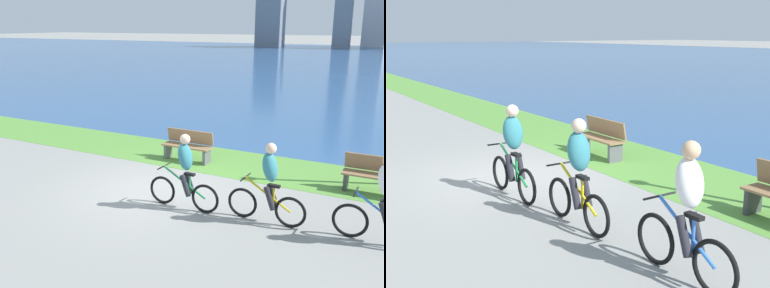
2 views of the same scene
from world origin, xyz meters
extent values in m
plane|color=gray|center=(0.00, 0.00, 0.00)|extent=(300.00, 300.00, 0.00)
cube|color=#59933D|center=(0.00, 2.87, 0.00)|extent=(120.00, 2.51, 0.01)
cube|color=#2D568C|center=(0.00, 41.87, 0.00)|extent=(300.00, 75.50, 0.00)
torus|color=black|center=(0.53, -0.63, 0.32)|extent=(0.64, 0.06, 0.64)
torus|color=black|center=(1.60, -0.63, 0.32)|extent=(0.64, 0.06, 0.64)
cylinder|color=#268C4C|center=(1.09, -0.63, 0.61)|extent=(1.04, 0.04, 0.61)
cylinder|color=#268C4C|center=(1.22, -0.63, 0.56)|extent=(0.04, 0.04, 0.47)
cube|color=black|center=(1.22, -0.63, 0.81)|extent=(0.24, 0.10, 0.05)
cylinder|color=black|center=(0.58, -0.63, 0.89)|extent=(0.03, 0.52, 0.03)
ellipsoid|color=teal|center=(1.12, -0.63, 1.19)|extent=(0.40, 0.36, 0.65)
sphere|color=beige|center=(1.12, -0.63, 1.57)|extent=(0.22, 0.22, 0.22)
cylinder|color=#26262D|center=(1.17, -0.73, 0.57)|extent=(0.27, 0.11, 0.49)
cylinder|color=#26262D|center=(1.17, -0.53, 0.57)|extent=(0.27, 0.11, 0.49)
torus|color=black|center=(2.37, -0.43, 0.32)|extent=(0.64, 0.06, 0.64)
torus|color=black|center=(3.39, -0.43, 0.32)|extent=(0.64, 0.06, 0.64)
cylinder|color=gold|center=(2.91, -0.43, 0.61)|extent=(0.99, 0.04, 0.61)
cylinder|color=gold|center=(3.04, -0.43, 0.56)|extent=(0.04, 0.04, 0.47)
cube|color=black|center=(3.04, -0.43, 0.81)|extent=(0.24, 0.10, 0.05)
cylinder|color=black|center=(2.42, -0.43, 0.89)|extent=(0.03, 0.52, 0.03)
ellipsoid|color=teal|center=(2.93, -0.43, 1.19)|extent=(0.40, 0.36, 0.65)
sphere|color=beige|center=(2.93, -0.43, 1.57)|extent=(0.22, 0.22, 0.22)
cylinder|color=#26262D|center=(2.98, -0.53, 0.57)|extent=(0.27, 0.11, 0.49)
cylinder|color=#26262D|center=(2.98, -0.33, 0.57)|extent=(0.27, 0.11, 0.49)
torus|color=black|center=(4.50, -0.29, 0.34)|extent=(0.67, 0.06, 0.67)
cylinder|color=blue|center=(5.01, -0.29, 0.63)|extent=(0.96, 0.04, 0.62)
cylinder|color=black|center=(4.55, -0.29, 0.92)|extent=(0.03, 0.52, 0.03)
cube|color=olive|center=(4.64, 2.28, 0.45)|extent=(1.50, 0.45, 0.04)
cube|color=olive|center=(4.64, 2.47, 0.70)|extent=(1.50, 0.11, 0.40)
cube|color=#38383D|center=(3.99, 2.28, 0.23)|extent=(0.08, 0.37, 0.45)
cube|color=olive|center=(-0.55, 2.40, 0.45)|extent=(1.50, 0.45, 0.04)
cube|color=olive|center=(-0.55, 2.60, 0.70)|extent=(1.50, 0.11, 0.40)
cube|color=#595960|center=(0.10, 2.40, 0.23)|extent=(0.08, 0.37, 0.45)
cube|color=#595960|center=(-1.20, 2.40, 0.23)|extent=(0.08, 0.37, 0.45)
cube|color=slate|center=(-20.08, 66.69, 5.43)|extent=(4.23, 3.76, 10.87)
camera|label=1|loc=(5.50, -8.34, 3.92)|focal=40.84mm
camera|label=2|loc=(8.96, -4.36, 2.90)|focal=46.91mm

